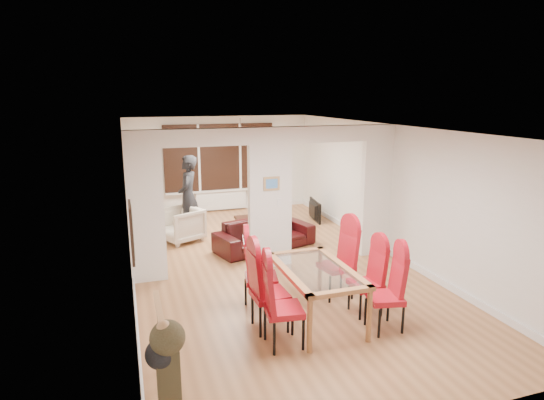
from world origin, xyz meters
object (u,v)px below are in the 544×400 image
dining_chair_lc (261,272)px  dining_chair_rb (366,279)px  dining_table (315,294)px  bottle (250,213)px  coffee_table (258,221)px  person (188,197)px  television (312,210)px  dining_chair_ra (385,292)px  sofa (265,234)px  armchair (181,225)px  bowl (266,215)px  dining_chair_lb (270,288)px  dining_chair_rc (336,261)px  dining_chair_la (284,303)px

dining_chair_lc → dining_chair_rb: 1.54m
dining_table → bottle: size_ratio=6.46×
coffee_table → dining_chair_lc: bearing=-105.7°
coffee_table → bottle: bottle is taller
coffee_table → dining_chair_rb: bearing=-87.6°
person → television: (3.17, 0.37, -0.67)m
dining_chair_ra → sofa: 3.80m
sofa → bottle: 1.55m
dining_chair_ra → television: (1.25, 5.46, -0.29)m
dining_chair_lc → bottle: dining_chair_lc is taller
armchair → television: armchair is taller
coffee_table → dining_table: bearing=-96.7°
bottle → television: bearing=5.5°
bowl → dining_chair_lb: bearing=-106.9°
dining_chair_rc → television: size_ratio=1.29×
dining_chair_la → television: bearing=71.1°
dining_chair_rb → dining_chair_ra: bearing=-91.8°
armchair → bowl: bearing=79.7°
dining_chair_la → dining_chair_rc: dining_chair_rc is taller
dining_chair_ra → armchair: 5.25m
dining_chair_rb → dining_table: bearing=173.6°
bottle → dining_chair_rb: bearing=-84.9°
coffee_table → bottle: 0.35m
dining_chair_la → television: 6.06m
dining_table → dining_chair_rc: (0.62, 0.61, 0.20)m
dining_chair_lb → sofa: dining_chair_lb is taller
dining_chair_la → dining_chair_lb: bearing=102.0°
dining_chair_lb → dining_chair_rc: (1.32, 0.66, -0.00)m
dining_chair_rb → person: 4.99m
coffee_table → bottle: bearing=-157.4°
person → television: 3.26m
bowl → coffee_table: bearing=169.2°
bowl → bottle: bearing=-173.2°
dining_chair_ra → armchair: (-2.14, 4.79, -0.18)m
dining_chair_ra → person: bearing=123.1°
dining_chair_rb → bowl: bearing=87.8°
dining_chair_rc → coffee_table: 4.24m
armchair → bottle: bearing=81.6°
armchair → person: 0.67m
dining_table → dining_chair_lc: 0.87m
dining_chair_rb → dining_chair_rc: dining_chair_rc is taller
armchair → coffee_table: armchair is taller
dining_table → dining_chair_ra: 0.98m
television → bottle: size_ratio=3.54×
dining_chair_lc → bowl: 4.48m
dining_chair_la → person: size_ratio=0.63×
dining_chair_la → armchair: (-0.70, 4.74, -0.21)m
dining_chair_la → dining_chair_rc: size_ratio=0.99×
dining_chair_lc → television: size_ratio=1.28×
person → television: size_ratio=2.04×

